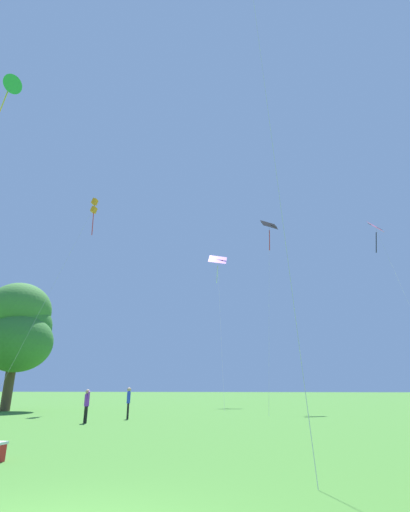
# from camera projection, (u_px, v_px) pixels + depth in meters

# --- Properties ---
(kite_purple_streamer) EXTENTS (2.99, 11.80, 16.85)m
(kite_purple_streamer) POSITION_uv_depth(u_px,v_px,m) (218.00, 265.00, 44.93)
(kite_purple_streamer) COLOR purple
(kite_purple_streamer) RESTS_ON ground_plane
(kite_black_large) EXTENTS (1.66, 8.89, 17.09)m
(kite_black_large) POSITION_uv_depth(u_px,v_px,m) (269.00, 232.00, 36.25)
(kite_black_large) COLOR black
(kite_black_large) RESTS_ON ground_plane
(kite_pink_low) EXTENTS (1.64, 11.93, 18.40)m
(kite_pink_low) POSITION_uv_depth(u_px,v_px,m) (377.00, 234.00, 39.58)
(kite_pink_low) COLOR pink
(kite_pink_low) RESTS_ON ground_plane
(kite_green_small) EXTENTS (2.31, 9.81, 27.44)m
(kite_green_small) POSITION_uv_depth(u_px,v_px,m) (9.00, 85.00, 33.14)
(kite_green_small) COLOR green
(kite_green_small) RESTS_ON ground_plane
(kite_orange_box) EXTENTS (1.04, 9.50, 19.25)m
(kite_orange_box) POSITION_uv_depth(u_px,v_px,m) (94.00, 208.00, 37.24)
(kite_orange_box) COLOR orange
(kite_orange_box) RESTS_ON ground_plane
(person_in_red_shirt) EXTENTS (0.44, 0.39, 1.59)m
(person_in_red_shirt) POSITION_uv_depth(u_px,v_px,m) (87.00, 403.00, 19.34)
(person_in_red_shirt) COLOR black
(person_in_red_shirt) RESTS_ON ground_plane
(person_near_tree) EXTENTS (0.25, 0.54, 1.69)m
(person_near_tree) POSITION_uv_depth(u_px,v_px,m) (129.00, 400.00, 22.00)
(person_near_tree) COLOR black
(person_near_tree) RESTS_ON ground_plane
(tree_right_cluster) EXTENTS (5.87, 5.65, 10.09)m
(tree_right_cluster) POSITION_uv_depth(u_px,v_px,m) (20.00, 327.00, 31.36)
(tree_right_cluster) COLOR brown
(tree_right_cluster) RESTS_ON ground_plane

